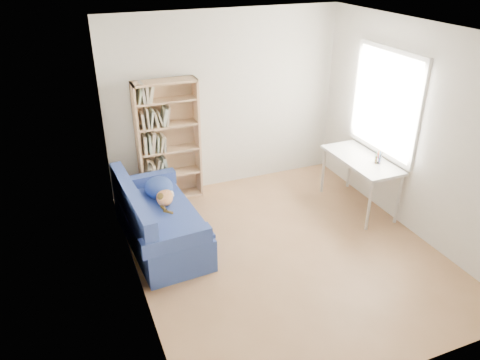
# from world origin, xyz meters

# --- Properties ---
(ground) EXTENTS (4.00, 4.00, 0.00)m
(ground) POSITION_xyz_m (0.00, 0.00, 0.00)
(ground) COLOR #986A45
(ground) RESTS_ON ground
(room_shell) EXTENTS (3.54, 4.04, 2.62)m
(room_shell) POSITION_xyz_m (0.10, 0.03, 1.64)
(room_shell) COLOR silver
(room_shell) RESTS_ON ground
(sofa) EXTENTS (0.90, 1.72, 0.83)m
(sofa) POSITION_xyz_m (-1.37, 0.75, 0.32)
(sofa) COLOR navy
(sofa) RESTS_ON ground
(bookshelf) EXTENTS (0.88, 0.27, 1.75)m
(bookshelf) POSITION_xyz_m (-0.92, 1.85, 0.81)
(bookshelf) COLOR tan
(bookshelf) RESTS_ON ground
(desk) EXTENTS (0.56, 1.23, 0.75)m
(desk) POSITION_xyz_m (1.45, 0.58, 0.68)
(desk) COLOR silver
(desk) RESTS_ON ground
(pen_cup) EXTENTS (0.09, 0.09, 0.18)m
(pen_cup) POSITION_xyz_m (1.56, 0.38, 0.82)
(pen_cup) COLOR white
(pen_cup) RESTS_ON desk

